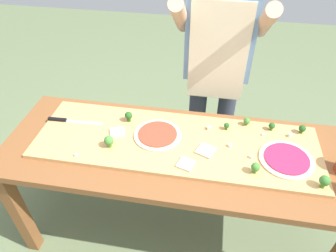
{
  "coord_description": "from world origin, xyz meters",
  "views": [
    {
      "loc": [
        0.16,
        -1.16,
        1.91
      ],
      "look_at": [
        -0.06,
        0.09,
        0.84
      ],
      "focal_mm": 32.58,
      "sensor_mm": 36.0,
      "label": 1
    }
  ],
  "objects_px": {
    "broccoli_floret_front_right": "(272,126)",
    "broccoli_floret_front_left": "(129,116)",
    "pizza_slice_near_left": "(206,151)",
    "cheese_crumble_d": "(76,155)",
    "prep_table": "(175,162)",
    "cook_center": "(217,61)",
    "broccoli_floret_front_mid": "(227,126)",
    "cheese_crumble_a": "(290,135)",
    "cheese_crumble_b": "(209,128)",
    "broccoli_floret_back_right": "(109,141)",
    "pizza_slice_near_right": "(186,164)",
    "broccoli_floret_center_left": "(325,181)",
    "pizza_slice_far_left": "(117,132)",
    "pizza_whole_beet_magenta": "(286,159)",
    "pizza_whole_tomato_red": "(158,135)",
    "broccoli_floret_center_right": "(247,121)",
    "cheese_crumble_f": "(230,145)",
    "cheese_crumble_c": "(263,135)",
    "broccoli_floret_back_mid": "(302,129)",
    "chefs_knife": "(67,121)",
    "broccoli_floret_back_left": "(256,167)"
  },
  "relations": [
    {
      "from": "pizza_whole_beet_magenta",
      "to": "cheese_crumble_a",
      "type": "height_order",
      "value": "cheese_crumble_a"
    },
    {
      "from": "cheese_crumble_d",
      "to": "broccoli_floret_back_left",
      "type": "bearing_deg",
      "value": 2.6
    },
    {
      "from": "prep_table",
      "to": "cook_center",
      "type": "bearing_deg",
      "value": 73.64
    },
    {
      "from": "pizza_slice_near_right",
      "to": "broccoli_floret_center_left",
      "type": "xyz_separation_m",
      "value": [
        0.64,
        -0.03,
        0.03
      ]
    },
    {
      "from": "pizza_whole_beet_magenta",
      "to": "cheese_crumble_d",
      "type": "relative_size",
      "value": 19.36
    },
    {
      "from": "pizza_slice_far_left",
      "to": "cheese_crumble_b",
      "type": "relative_size",
      "value": 3.92
    },
    {
      "from": "pizza_whole_tomato_red",
      "to": "cheese_crumble_a",
      "type": "height_order",
      "value": "cheese_crumble_a"
    },
    {
      "from": "pizza_slice_near_right",
      "to": "cheese_crumble_d",
      "type": "relative_size",
      "value": 5.42
    },
    {
      "from": "chefs_knife",
      "to": "cheese_crumble_c",
      "type": "height_order",
      "value": "chefs_knife"
    },
    {
      "from": "broccoli_floret_front_right",
      "to": "broccoli_floret_back_right",
      "type": "distance_m",
      "value": 0.9
    },
    {
      "from": "pizza_slice_far_left",
      "to": "cheese_crumble_b",
      "type": "bearing_deg",
      "value": 13.57
    },
    {
      "from": "broccoli_floret_front_right",
      "to": "cook_center",
      "type": "height_order",
      "value": "cook_center"
    },
    {
      "from": "pizza_whole_beet_magenta",
      "to": "cheese_crumble_c",
      "type": "bearing_deg",
      "value": 121.15
    },
    {
      "from": "pizza_whole_beet_magenta",
      "to": "broccoli_floret_center_right",
      "type": "height_order",
      "value": "broccoli_floret_center_right"
    },
    {
      "from": "pizza_slice_near_left",
      "to": "cheese_crumble_d",
      "type": "xyz_separation_m",
      "value": [
        -0.65,
        -0.15,
        0.0
      ]
    },
    {
      "from": "pizza_whole_beet_magenta",
      "to": "cheese_crumble_f",
      "type": "distance_m",
      "value": 0.29
    },
    {
      "from": "broccoli_floret_center_right",
      "to": "cheese_crumble_f",
      "type": "height_order",
      "value": "broccoli_floret_center_right"
    },
    {
      "from": "broccoli_floret_front_left",
      "to": "cook_center",
      "type": "relative_size",
      "value": 0.04
    },
    {
      "from": "pizza_slice_near_right",
      "to": "broccoli_floret_center_right",
      "type": "distance_m",
      "value": 0.48
    },
    {
      "from": "cook_center",
      "to": "pizza_whole_beet_magenta",
      "type": "bearing_deg",
      "value": -55.93
    },
    {
      "from": "pizza_whole_beet_magenta",
      "to": "broccoli_floret_front_right",
      "type": "relative_size",
      "value": 5.62
    },
    {
      "from": "chefs_knife",
      "to": "cheese_crumble_b",
      "type": "bearing_deg",
      "value": 4.82
    },
    {
      "from": "pizza_whole_beet_magenta",
      "to": "broccoli_floret_front_mid",
      "type": "xyz_separation_m",
      "value": [
        -0.31,
        0.19,
        0.02
      ]
    },
    {
      "from": "broccoli_floret_back_mid",
      "to": "cheese_crumble_c",
      "type": "distance_m",
      "value": 0.22
    },
    {
      "from": "pizza_whole_beet_magenta",
      "to": "cook_center",
      "type": "xyz_separation_m",
      "value": [
        -0.4,
        0.59,
        0.21
      ]
    },
    {
      "from": "pizza_whole_beet_magenta",
      "to": "pizza_slice_near_right",
      "type": "distance_m",
      "value": 0.51
    },
    {
      "from": "cheese_crumble_b",
      "to": "cheese_crumble_d",
      "type": "bearing_deg",
      "value": -153.66
    },
    {
      "from": "cook_center",
      "to": "broccoli_floret_front_right",
      "type": "bearing_deg",
      "value": -46.5
    },
    {
      "from": "pizza_whole_tomato_red",
      "to": "pizza_slice_near_right",
      "type": "distance_m",
      "value": 0.26
    },
    {
      "from": "pizza_whole_tomato_red",
      "to": "broccoli_floret_back_right",
      "type": "xyz_separation_m",
      "value": [
        -0.23,
        -0.13,
        0.03
      ]
    },
    {
      "from": "pizza_whole_tomato_red",
      "to": "pizza_slice_near_left",
      "type": "height_order",
      "value": "pizza_whole_tomato_red"
    },
    {
      "from": "broccoli_floret_front_right",
      "to": "broccoli_floret_center_left",
      "type": "bearing_deg",
      "value": -62.08
    },
    {
      "from": "broccoli_floret_front_left",
      "to": "cook_center",
      "type": "bearing_deg",
      "value": 41.53
    },
    {
      "from": "broccoli_floret_back_mid",
      "to": "cheese_crumble_a",
      "type": "bearing_deg",
      "value": -146.66
    },
    {
      "from": "pizza_whole_beet_magenta",
      "to": "broccoli_floret_back_mid",
      "type": "distance_m",
      "value": 0.26
    },
    {
      "from": "prep_table",
      "to": "broccoli_floret_center_left",
      "type": "bearing_deg",
      "value": -12.18
    },
    {
      "from": "pizza_slice_near_left",
      "to": "pizza_slice_near_right",
      "type": "distance_m",
      "value": 0.14
    },
    {
      "from": "cheese_crumble_b",
      "to": "cheese_crumble_d",
      "type": "relative_size",
      "value": 1.46
    },
    {
      "from": "broccoli_floret_center_left",
      "to": "cheese_crumble_c",
      "type": "relative_size",
      "value": 5.28
    },
    {
      "from": "broccoli_floret_front_right",
      "to": "cheese_crumble_b",
      "type": "distance_m",
      "value": 0.35
    },
    {
      "from": "cheese_crumble_c",
      "to": "cheese_crumble_b",
      "type": "bearing_deg",
      "value": 179.29
    },
    {
      "from": "pizza_whole_tomato_red",
      "to": "pizza_slice_far_left",
      "type": "bearing_deg",
      "value": -175.3
    },
    {
      "from": "pizza_slice_near_left",
      "to": "broccoli_floret_front_right",
      "type": "xyz_separation_m",
      "value": [
        0.35,
        0.23,
        0.02
      ]
    },
    {
      "from": "broccoli_floret_back_mid",
      "to": "cook_center",
      "type": "xyz_separation_m",
      "value": [
        -0.5,
        0.36,
        0.19
      ]
    },
    {
      "from": "broccoli_floret_front_left",
      "to": "cheese_crumble_c",
      "type": "relative_size",
      "value": 4.91
    },
    {
      "from": "broccoli_floret_center_left",
      "to": "broccoli_floret_back_right",
      "type": "bearing_deg",
      "value": 175.03
    },
    {
      "from": "broccoli_floret_front_mid",
      "to": "broccoli_floret_front_right",
      "type": "relative_size",
      "value": 0.91
    },
    {
      "from": "cheese_crumble_c",
      "to": "cook_center",
      "type": "distance_m",
      "value": 0.55
    },
    {
      "from": "broccoli_floret_front_right",
      "to": "broccoli_floret_front_left",
      "type": "relative_size",
      "value": 0.76
    },
    {
      "from": "cheese_crumble_a",
      "to": "cheese_crumble_b",
      "type": "bearing_deg",
      "value": -178.23
    }
  ]
}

